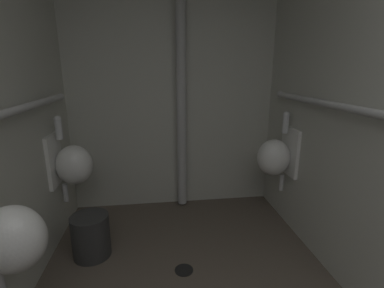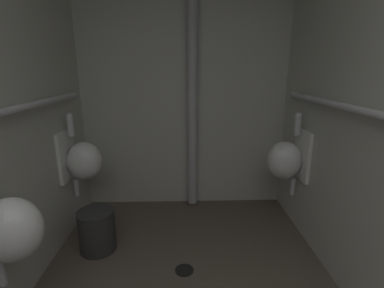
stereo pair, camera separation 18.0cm
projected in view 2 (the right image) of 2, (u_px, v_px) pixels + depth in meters
wall_back at (184, 79)px, 2.84m from camera, size 2.22×0.06×2.70m
urinal_left_mid at (8, 228)px, 1.41m from camera, size 0.32×0.30×0.76m
urinal_left_far at (82, 160)px, 2.45m from camera, size 0.32×0.30×0.76m
urinal_right_mid at (287, 159)px, 2.47m from camera, size 0.32×0.30×0.76m
standpipe_back_wall at (192, 80)px, 2.74m from camera, size 0.10×0.10×2.65m
floor_drain at (184, 270)px, 2.08m from camera, size 0.14×0.14×0.01m
waste_bin at (97, 230)px, 2.29m from camera, size 0.29×0.29×0.35m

